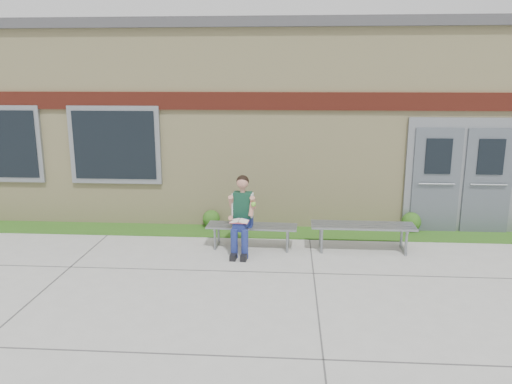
{
  "coord_description": "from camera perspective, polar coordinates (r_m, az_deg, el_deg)",
  "views": [
    {
      "loc": [
        0.59,
        -7.01,
        3.07
      ],
      "look_at": [
        -0.01,
        1.7,
        1.05
      ],
      "focal_mm": 35.0,
      "sensor_mm": 36.0,
      "label": 1
    }
  ],
  "objects": [
    {
      "name": "ground",
      "position": [
        7.68,
        -0.84,
        -10.52
      ],
      "size": [
        80.0,
        80.0,
        0.0
      ],
      "primitive_type": "plane",
      "color": "#9E9E99",
      "rests_on": "ground"
    },
    {
      "name": "shrub_mid",
      "position": [
        10.39,
        -5.13,
        -3.04
      ],
      "size": [
        0.36,
        0.36,
        0.36
      ],
      "primitive_type": "sphere",
      "color": "#2E5115",
      "rests_on": "grass_strip"
    },
    {
      "name": "girl",
      "position": [
        8.85,
        -1.64,
        -2.5
      ],
      "size": [
        0.5,
        0.86,
        1.37
      ],
      "rotation": [
        0.0,
        0.0,
        -0.07
      ],
      "color": "navy",
      "rests_on": "ground"
    },
    {
      "name": "school_building",
      "position": [
        13.05,
        1.32,
        8.78
      ],
      "size": [
        16.2,
        6.22,
        4.2
      ],
      "color": "beige",
      "rests_on": "ground"
    },
    {
      "name": "bench_left",
      "position": [
        9.14,
        -0.47,
        -4.4
      ],
      "size": [
        1.66,
        0.53,
        0.43
      ],
      "rotation": [
        0.0,
        0.0,
        -0.04
      ],
      "color": "gray",
      "rests_on": "ground"
    },
    {
      "name": "bench_right",
      "position": [
        9.2,
        12.08,
        -4.31
      ],
      "size": [
        1.85,
        0.53,
        0.48
      ],
      "rotation": [
        0.0,
        0.0,
        -0.01
      ],
      "color": "gray",
      "rests_on": "ground"
    },
    {
      "name": "shrub_east",
      "position": [
        10.56,
        17.33,
        -3.27
      ],
      "size": [
        0.39,
        0.39,
        0.39
      ],
      "primitive_type": "sphere",
      "color": "#2E5115",
      "rests_on": "grass_strip"
    },
    {
      "name": "grass_strip",
      "position": [
        10.1,
        0.38,
        -4.59
      ],
      "size": [
        16.0,
        0.8,
        0.02
      ],
      "primitive_type": "cube",
      "color": "#2E5115",
      "rests_on": "ground"
    }
  ]
}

